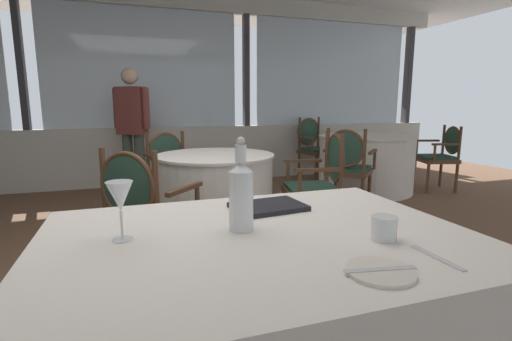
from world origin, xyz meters
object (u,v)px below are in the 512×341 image
object	(u,v)px
side_plate	(380,271)
water_bottle	(241,194)
dining_chair_1_0	(442,152)
wine_glass	(120,198)
dining_chair_0_0	(143,208)
dining_chair_0_1	(321,178)
menu_book	(268,207)
water_tumbler	(384,228)
diner_person_0	(132,124)
dining_chair_0_2	(171,167)
dining_chair_1_2	(348,163)
dining_chair_1_1	(313,143)

from	to	relation	value
side_plate	water_bottle	bearing A→B (deg)	119.01
side_plate	dining_chair_1_0	size ratio (longest dim) A/B	0.19
wine_glass	dining_chair_0_0	world-z (taller)	wine_glass
dining_chair_0_1	water_bottle	bearing A→B (deg)	66.39
dining_chair_0_0	dining_chair_1_0	xyz separation A→B (m)	(4.04, 1.66, -0.01)
menu_book	dining_chair_1_0	world-z (taller)	dining_chair_1_0
side_plate	water_tumbler	distance (m)	0.26
wine_glass	dining_chair_1_0	xyz separation A→B (m)	(4.14, 2.88, -0.38)
water_bottle	wine_glass	xyz separation A→B (m)	(-0.38, 0.02, 0.01)
menu_book	diner_person_0	bearing A→B (deg)	91.21
wine_glass	dining_chair_0_0	bearing A→B (deg)	85.73
dining_chair_0_2	dining_chair_1_0	world-z (taller)	same
water_bottle	dining_chair_1_2	size ratio (longest dim) A/B	0.34
water_bottle	dining_chair_1_1	size ratio (longest dim) A/B	0.33
dining_chair_1_1	dining_chair_1_2	xyz separation A→B (m)	(-0.49, -1.81, -0.03)
wine_glass	dining_chair_1_2	size ratio (longest dim) A/B	0.20
water_bottle	dining_chair_0_0	bearing A→B (deg)	103.26
dining_chair_1_0	dining_chair_1_1	xyz separation A→B (m)	(-1.31, 1.33, 0.04)
dining_chair_0_1	dining_chair_0_0	bearing A→B (deg)	29.95
wine_glass	dining_chair_1_1	distance (m)	5.08
wine_glass	dining_chair_1_1	size ratio (longest dim) A/B	0.19
water_tumbler	dining_chair_1_2	distance (m)	3.09
water_bottle	water_tumbler	bearing A→B (deg)	-30.24
diner_person_0	side_plate	bearing A→B (deg)	-135.93
water_tumbler	dining_chair_0_1	bearing A→B (deg)	66.88
diner_person_0	dining_chair_0_0	bearing A→B (deg)	-142.67
diner_person_0	dining_chair_1_2	bearing A→B (deg)	-87.11
water_tumbler	dining_chair_0_1	world-z (taller)	dining_chair_0_1
water_tumbler	dining_chair_0_1	distance (m)	2.17
dining_chair_0_1	dining_chair_1_1	size ratio (longest dim) A/B	0.96
water_tumbler	dining_chair_1_2	bearing A→B (deg)	59.88
side_plate	diner_person_0	bearing A→B (deg)	97.28
dining_chair_0_0	wine_glass	bearing A→B (deg)	-142.33
water_tumbler	diner_person_0	size ratio (longest dim) A/B	0.05
wine_glass	diner_person_0	bearing A→B (deg)	89.05
water_bottle	menu_book	distance (m)	0.30
menu_book	dining_chair_1_0	distance (m)	4.48
dining_chair_0_0	dining_chair_0_2	world-z (taller)	dining_chair_0_0
dining_chair_0_1	side_plate	bearing A→B (deg)	77.17
menu_book	side_plate	bearing A→B (deg)	-90.60
water_tumbler	menu_book	world-z (taller)	water_tumbler
water_bottle	menu_book	size ratio (longest dim) A/B	1.12
wine_glass	dining_chair_0_1	xyz separation A→B (m)	(1.63, 1.72, -0.36)
diner_person_0	dining_chair_1_1	bearing A→B (deg)	-47.39
dining_chair_1_2	diner_person_0	bearing A→B (deg)	101.50
wine_glass	menu_book	xyz separation A→B (m)	(0.56, 0.19, -0.13)
diner_person_0	dining_chair_0_2	bearing A→B (deg)	-125.41
side_plate	dining_chair_0_0	bearing A→B (deg)	107.65
dining_chair_0_0	menu_book	bearing A→B (deg)	-113.61
water_tumbler	diner_person_0	bearing A→B (deg)	99.78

